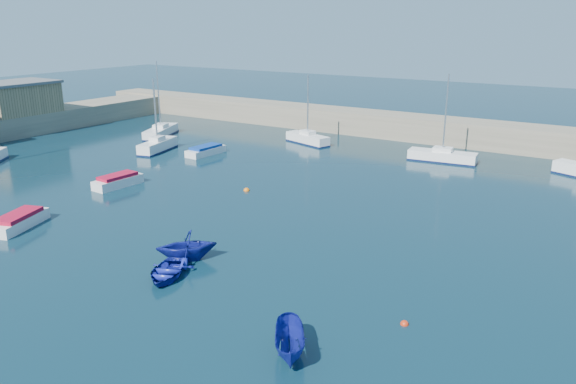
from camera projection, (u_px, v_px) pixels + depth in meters
The scene contains 15 objects.
ground at pixel (89, 312), 25.94m from camera, with size 220.00×220.00×0.00m, color #0B2430.
back_wall at pixel (427, 129), 62.64m from camera, with size 96.00×4.50×2.60m, color #746B58.
brick_shed_a at pixel (17, 99), 65.66m from camera, with size 6.00×8.00×3.40m, color olive.
sailboat_3 at pixel (158, 145), 57.57m from camera, with size 2.78×5.66×7.37m.
sailboat_4 at pixel (161, 131), 65.19m from camera, with size 4.22×6.74×8.53m.
sailboat_5 at pixel (308, 138), 61.15m from camera, with size 5.76×3.19×7.41m.
sailboat_6 at pixel (442, 156), 53.36m from camera, with size 6.46×2.42×8.24m.
motorboat_0 at pixel (19, 221), 36.39m from camera, with size 2.91×4.61×0.97m.
motorboat_1 at pixel (118, 181), 45.38m from camera, with size 1.67×4.20×1.01m.
motorboat_2 at pixel (206, 150), 56.18m from camera, with size 1.78×4.51×0.91m.
dinghy_center at pixel (166, 272), 29.29m from camera, with size 2.38×3.33×0.69m, color navy.
dinghy_left at pixel (187, 246), 31.27m from camera, with size 2.88×3.34×1.76m, color navy.
dinghy_right at pixel (290, 343), 22.31m from camera, with size 1.23×3.26×1.26m, color navy.
buoy_1 at pixel (404, 324), 24.88m from camera, with size 0.38×0.38×0.38m, color #B2280D.
buoy_3 at pixel (247, 191), 44.37m from camera, with size 0.49×0.49×0.49m, color #D9620B.
Camera 1 is at (20.20, -14.60, 12.93)m, focal length 35.00 mm.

